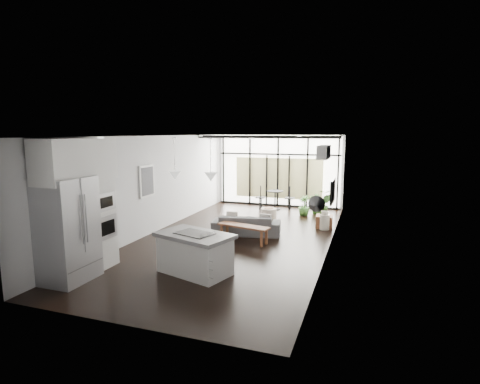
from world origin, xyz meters
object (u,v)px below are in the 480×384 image
Objects in this scene: fridge at (67,230)px; milk_can at (325,220)px; pouf at (269,215)px; sofa at (246,221)px; island at (195,253)px; tv at (333,191)px; console_bench at (244,234)px.

milk_can is at bearing 52.41° from fridge.
fridge is at bearing -111.59° from pouf.
sofa is 3.74× the size of pouf.
pouf is at bearing -106.05° from sofa.
island is 4.51m from tv.
console_bench is at bearing -90.33° from pouf.
fridge is 4.93m from sofa.
console_bench is at bearing 92.08° from sofa.
pouf is (0.27, 5.02, -0.22)m from island.
fridge reaches higher than console_bench.
pouf is at bearing 68.41° from fridge.
milk_can is at bearing 109.59° from tv.
fridge is 3.59× the size of milk_can.
fridge is 1.06× the size of sofa.
tv is at bearing -70.41° from milk_can.
pouf is at bearing 103.98° from island.
tv is (2.16, 1.28, 1.07)m from console_bench.
island is at bearing -93.05° from pouf.
pouf is 2.74m from tv.
island is 3.19m from sofa.
island reaches higher than milk_can.
island is 5.03m from pouf.
milk_can is (2.15, 4.47, -0.14)m from island.
fridge reaches higher than sofa.
sofa is at bearing -148.30° from milk_can.
fridge reaches higher than tv.
console_bench is at bearing 101.10° from island.
sofa reaches higher than milk_can.
island is at bearing -115.66° from milk_can.
sofa is 0.80m from console_bench.
fridge is at bearing -127.59° from milk_can.
pouf is at bearing 102.54° from console_bench.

